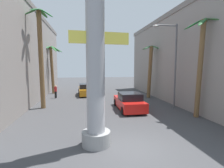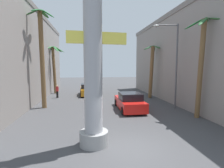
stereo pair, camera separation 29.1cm
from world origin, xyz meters
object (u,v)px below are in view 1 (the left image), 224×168
object	(u,v)px
palm_tree_far_left	(52,64)
palm_tree_mid_right	(150,68)
car_lead	(129,102)
palm_tree_mid_left	(41,52)
neon_sign_pole	(95,53)
pedestrian_far_left	(56,91)
street_lamp	(172,59)
car_far	(86,90)
palm_tree_near_right	(202,58)

from	to	relation	value
palm_tree_far_left	palm_tree_mid_right	world-z (taller)	palm_tree_far_left
car_lead	palm_tree_mid_left	distance (m)	9.20
neon_sign_pole	pedestrian_far_left	world-z (taller)	neon_sign_pole
street_lamp	palm_tree_mid_right	distance (m)	5.64
street_lamp	car_far	size ratio (longest dim) A/B	1.66
street_lamp	pedestrian_far_left	xyz separation A→B (m)	(-11.37, 7.16, -3.64)
palm_tree_mid_left	pedestrian_far_left	world-z (taller)	palm_tree_mid_left
palm_tree_near_right	palm_tree_far_left	world-z (taller)	palm_tree_near_right
car_far	car_lead	bearing A→B (deg)	-66.94
neon_sign_pole	palm_tree_near_right	distance (m)	8.62
neon_sign_pole	car_far	bearing A→B (deg)	90.86
car_far	palm_tree_far_left	size ratio (longest dim) A/B	0.68
car_lead	palm_tree_far_left	distance (m)	14.16
neon_sign_pole	pedestrian_far_left	distance (m)	14.69
neon_sign_pole	car_lead	xyz separation A→B (m)	(3.46, 6.68, -3.80)
neon_sign_pole	car_lead	world-z (taller)	neon_sign_pole
palm_tree_mid_left	palm_tree_far_left	world-z (taller)	palm_tree_mid_left
palm_tree_near_right	pedestrian_far_left	bearing A→B (deg)	138.92
neon_sign_pole	palm_tree_mid_right	size ratio (longest dim) A/B	1.59
neon_sign_pole	pedestrian_far_left	xyz separation A→B (m)	(-3.96, 13.69, -3.56)
palm_tree_mid_right	car_lead	bearing A→B (deg)	-126.96
car_far	palm_tree_near_right	xyz separation A→B (m)	(8.20, -12.05, 3.78)
palm_tree_mid_left	palm_tree_mid_right	xyz separation A→B (m)	(11.89, 3.58, -1.48)
car_far	palm_tree_mid_left	distance (m)	9.13
street_lamp	pedestrian_far_left	distance (m)	13.92
street_lamp	palm_tree_far_left	distance (m)	16.56
car_far	palm_tree_mid_left	bearing A→B (deg)	-121.21
palm_tree_mid_left	pedestrian_far_left	xyz separation A→B (m)	(0.39, 5.16, -4.26)
palm_tree_near_right	palm_tree_mid_right	world-z (taller)	palm_tree_near_right
palm_tree_near_right	palm_tree_mid_right	bearing A→B (deg)	92.80
street_lamp	palm_tree_mid_right	world-z (taller)	street_lamp
palm_tree_near_right	street_lamp	bearing A→B (deg)	99.84
neon_sign_pole	palm_tree_mid_left	size ratio (longest dim) A/B	1.14
car_lead	palm_tree_mid_left	bearing A→B (deg)	166.72
car_far	palm_tree_far_left	world-z (taller)	palm_tree_far_left
neon_sign_pole	palm_tree_mid_right	world-z (taller)	neon_sign_pole
car_lead	palm_tree_near_right	world-z (taller)	palm_tree_near_right
car_lead	street_lamp	bearing A→B (deg)	-2.23
car_far	palm_tree_mid_right	world-z (taller)	palm_tree_mid_right
neon_sign_pole	street_lamp	xyz separation A→B (m)	(7.40, 6.53, 0.08)
palm_tree_near_right	palm_tree_mid_left	xyz separation A→B (m)	(-12.32, 5.24, 0.68)
palm_tree_near_right	car_far	bearing A→B (deg)	124.22
neon_sign_pole	palm_tree_mid_right	distance (m)	14.28
street_lamp	car_lead	size ratio (longest dim) A/B	1.62
palm_tree_near_right	palm_tree_mid_left	size ratio (longest dim) A/B	0.82
car_far	neon_sign_pole	bearing A→B (deg)	-89.14
neon_sign_pole	pedestrian_far_left	bearing A→B (deg)	106.15
palm_tree_mid_right	palm_tree_far_left	bearing A→B (deg)	156.45
street_lamp	car_lead	xyz separation A→B (m)	(-3.95, 0.15, -3.87)
car_lead	pedestrian_far_left	distance (m)	10.21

